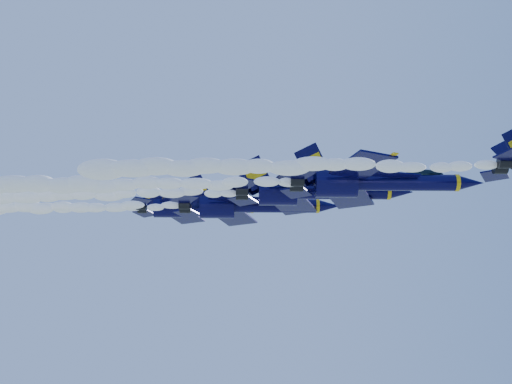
{
  "coord_description": "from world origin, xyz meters",
  "views": [
    {
      "loc": [
        -8.19,
        -70.72,
        127.37
      ],
      "look_at": [
        -7.16,
        3.06,
        154.68
      ],
      "focal_mm": 50.0,
      "sensor_mm": 36.0,
      "label": 1
    }
  ],
  "objects_px": {
    "jet_fourth": "(249,205)",
    "jet_second": "(374,182)",
    "jet_third": "(313,191)",
    "jet_fifth": "(195,207)"
  },
  "relations": [
    {
      "from": "jet_third",
      "to": "jet_fifth",
      "type": "relative_size",
      "value": 1.11
    },
    {
      "from": "jet_fifth",
      "to": "jet_second",
      "type": "bearing_deg",
      "value": -47.79
    },
    {
      "from": "jet_third",
      "to": "jet_fifth",
      "type": "bearing_deg",
      "value": 132.9
    },
    {
      "from": "jet_second",
      "to": "jet_fourth",
      "type": "xyz_separation_m",
      "value": [
        -12.67,
        13.43,
        2.12
      ]
    },
    {
      "from": "jet_fourth",
      "to": "jet_fifth",
      "type": "relative_size",
      "value": 1.09
    },
    {
      "from": "jet_second",
      "to": "jet_fifth",
      "type": "height_order",
      "value": "jet_fifth"
    },
    {
      "from": "jet_fourth",
      "to": "jet_second",
      "type": "bearing_deg",
      "value": -46.68
    },
    {
      "from": "jet_third",
      "to": "jet_fourth",
      "type": "distance_m",
      "value": 9.86
    },
    {
      "from": "jet_second",
      "to": "jet_third",
      "type": "distance_m",
      "value": 8.77
    },
    {
      "from": "jet_second",
      "to": "jet_third",
      "type": "relative_size",
      "value": 1.0
    }
  ]
}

